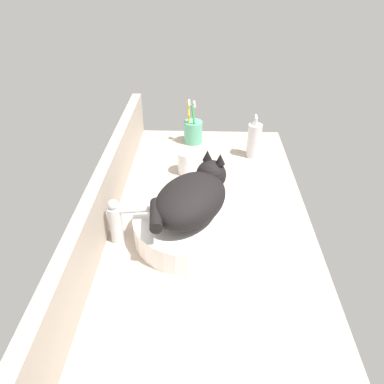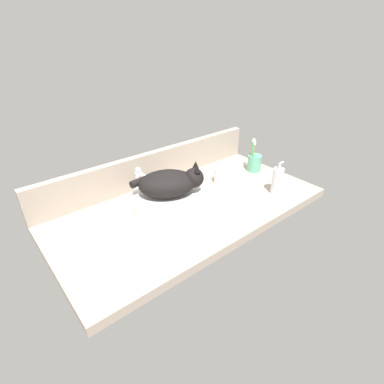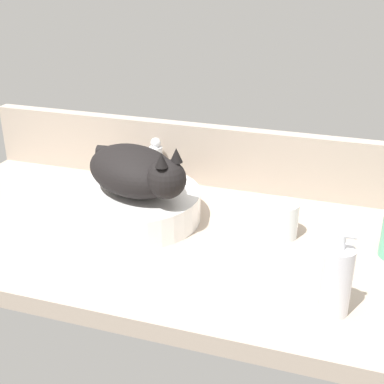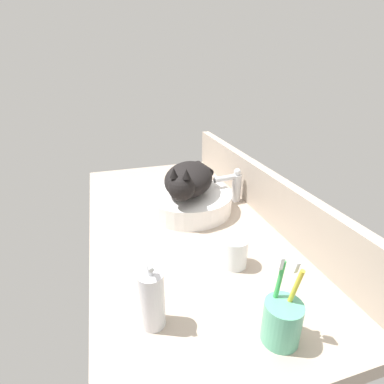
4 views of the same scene
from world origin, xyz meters
The scene contains 8 objects.
ground_plane centered at (0.00, 0.00, -2.00)cm, with size 124.25×63.00×4.00cm, color #B2A08E.
backsplash_panel centered at (0.00, 29.70, 8.39)cm, with size 124.25×3.60×16.78cm, color #AD9E8E.
sink_basin centered at (-8.78, 4.38, 3.54)cm, with size 31.90×31.90×7.07cm, color white.
cat centered at (-7.54, 3.81, 12.83)cm, with size 30.04×26.70×14.00cm.
faucet centered at (-11.01, 23.70, 7.30)cm, with size 4.04×11.86×13.60cm.
soap_dispenser centered at (39.97, -18.14, 6.73)cm, with size 5.26×5.26×16.47cm.
toothbrush_cup centered at (51.25, 5.61, 4.88)cm, with size 7.64×7.64×18.71cm.
water_glass centered at (26.53, 6.82, 3.61)cm, with size 7.01×7.01×8.21cm.
Camera 2 is at (-72.82, -90.70, 73.92)cm, focal length 28.00 mm.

